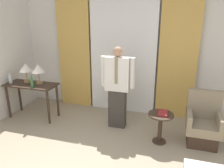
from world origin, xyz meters
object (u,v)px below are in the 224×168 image
at_px(table_lamp_left, 26,68).
at_px(bottle_by_lamp, 10,79).
at_px(side_table, 160,123).
at_px(book, 163,113).
at_px(desk, 32,90).
at_px(table_lamp_right, 38,69).
at_px(armchair, 203,125).
at_px(bottle_near_edge, 32,83).
at_px(person, 118,85).

distance_m(table_lamp_left, bottle_by_lamp, 0.41).
bearing_deg(side_table, bottle_by_lamp, 176.83).
bearing_deg(book, desk, 175.43).
bearing_deg(table_lamp_right, side_table, -7.16).
bearing_deg(book, armchair, 14.39).
bearing_deg(bottle_near_edge, desk, 132.92).
xyz_separation_m(side_table, book, (0.03, 0.02, 0.19)).
bearing_deg(bottle_by_lamp, table_lamp_right, 13.59).
xyz_separation_m(person, book, (0.90, -0.33, -0.31)).
bearing_deg(book, table_lamp_right, 173.30).
distance_m(desk, book, 2.79).
bearing_deg(bottle_near_edge, armchair, 2.29).
height_order(table_lamp_right, person, person).
xyz_separation_m(table_lamp_right, armchair, (3.32, -0.13, -0.74)).
relative_size(desk, table_lamp_right, 2.65).
bearing_deg(desk, side_table, -4.99).
distance_m(table_lamp_right, bottle_near_edge, 0.34).
relative_size(desk, table_lamp_left, 2.65).
relative_size(armchair, book, 3.64).
distance_m(armchair, side_table, 0.74).
bearing_deg(armchair, bottle_near_edge, -177.71).
xyz_separation_m(table_lamp_left, bottle_near_edge, (0.32, -0.26, -0.21)).
height_order(bottle_near_edge, person, person).
bearing_deg(person, bottle_near_edge, -170.46).
relative_size(desk, side_table, 2.00).
bearing_deg(armchair, book, -165.61).
relative_size(desk, book, 4.29).
xyz_separation_m(table_lamp_left, table_lamp_right, (0.31, 0.00, 0.00)).
relative_size(desk, bottle_by_lamp, 4.87).
distance_m(desk, bottle_by_lamp, 0.52).
height_order(table_lamp_left, table_lamp_right, same).
relative_size(side_table, book, 2.14).
height_order(desk, armchair, armchair).
bearing_deg(person, book, -20.30).
bearing_deg(table_lamp_left, side_table, -6.41).
relative_size(table_lamp_left, table_lamp_right, 1.00).
bearing_deg(table_lamp_left, table_lamp_right, 0.00).
xyz_separation_m(desk, table_lamp_right, (0.15, 0.09, 0.45)).
height_order(desk, person, person).
relative_size(bottle_near_edge, side_table, 0.45).
bearing_deg(side_table, bottle_near_edge, 178.61).
xyz_separation_m(bottle_near_edge, person, (1.72, 0.29, 0.01)).
distance_m(table_lamp_left, person, 2.05).
relative_size(person, armchair, 1.73).
xyz_separation_m(person, side_table, (0.88, -0.35, -0.50)).
height_order(armchair, book, armchair).
xyz_separation_m(armchair, book, (-0.69, -0.18, 0.22)).
height_order(table_lamp_left, armchair, table_lamp_left).
bearing_deg(bottle_by_lamp, bottle_near_edge, -10.44).
bearing_deg(person, armchair, -5.62).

